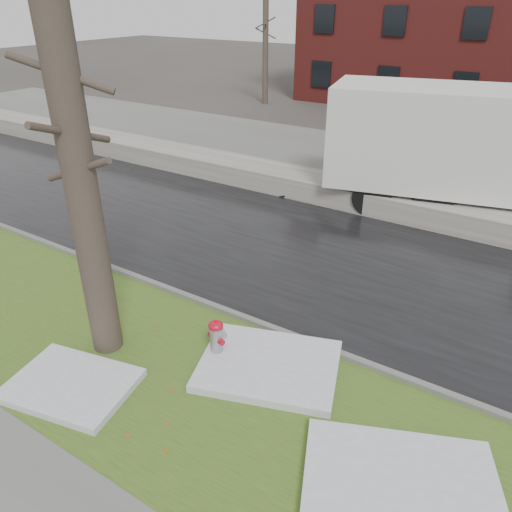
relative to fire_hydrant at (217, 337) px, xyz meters
The scene contains 15 objects.
ground 0.99m from the fire_hydrant, 156.57° to the left, with size 120.00×120.00×0.00m, color #47423D.
verge 1.30m from the fire_hydrant, 130.45° to the right, with size 60.00×4.50×0.04m, color #324F1A.
road 4.92m from the fire_hydrant, 99.14° to the left, with size 60.00×7.00×0.03m, color black.
parking_lot 13.37m from the fire_hydrant, 93.34° to the left, with size 60.00×9.00×0.03m, color slate.
curb 1.61m from the fire_hydrant, 120.19° to the left, with size 60.00×0.15×0.14m, color slate.
snowbank 9.07m from the fire_hydrant, 94.92° to the left, with size 60.00×1.60×0.75m, color #A6A097.
bg_tree_left 25.89m from the fire_hydrant, 119.77° to the left, with size 1.40×1.62×6.50m.
bg_tree_center 27.34m from the fire_hydrant, 104.43° to the left, with size 1.40×1.62×6.50m.
fire_hydrant is the anchor object (origin of this frame).
tree 3.93m from the fire_hydrant, 156.39° to the right, with size 1.51×1.79×7.27m.
box_truck 10.65m from the fire_hydrant, 77.53° to the left, with size 11.97×5.04×3.96m.
worker 9.81m from the fire_hydrant, 98.47° to the left, with size 0.68×0.44×1.85m, color black.
snow_patch_near 1.15m from the fire_hydrant, 12.71° to the left, with size 2.60×2.00×0.16m, color silver.
snow_patch_far 2.79m from the fire_hydrant, 128.32° to the right, with size 2.20×1.60×0.14m, color silver.
snow_patch_side 4.13m from the fire_hydrant, 12.76° to the right, with size 2.80×1.80×0.18m, color silver.
Camera 1 is at (5.66, -6.50, 6.46)m, focal length 35.00 mm.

